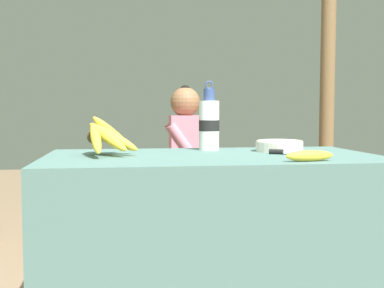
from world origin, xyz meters
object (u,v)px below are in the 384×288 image
wooden_bench (170,201)px  loose_banana_front (310,156)px  serving_bowl (279,145)px  water_bottle (209,124)px  banana_bunch_ripe (104,137)px  seated_vendor (179,157)px  support_post_far (328,52)px  knife (285,152)px  banana_bunch_green (113,184)px

wooden_bench → loose_banana_front: bearing=-78.6°
serving_bowl → water_bottle: bearing=158.6°
water_bottle → wooden_bench: water_bottle is taller
banana_bunch_ripe → serving_bowl: bearing=6.4°
seated_vendor → support_post_far: 1.44m
loose_banana_front → support_post_far: bearing=64.9°
serving_bowl → wooden_bench: 1.35m
banana_bunch_ripe → serving_bowl: 0.72m
serving_bowl → wooden_bench: bearing=105.9°
banana_bunch_ripe → wooden_bench: 1.44m
serving_bowl → seated_vendor: 1.23m
seated_vendor → knife: bearing=103.9°
banana_bunch_green → loose_banana_front: bearing=-66.6°
serving_bowl → seated_vendor: seated_vendor is taller
serving_bowl → banana_bunch_green: size_ratio=0.68×
banana_bunch_ripe → support_post_far: (1.61, 1.64, 0.54)m
wooden_bench → support_post_far: size_ratio=0.53×
wooden_bench → banana_bunch_green: (-0.37, -0.01, 0.12)m
banana_bunch_ripe → water_bottle: (0.44, 0.19, 0.04)m
wooden_bench → support_post_far: bearing=15.4°
serving_bowl → support_post_far: 1.89m
banana_bunch_ripe → seated_vendor: bearing=71.4°
loose_banana_front → knife: (0.00, 0.26, -0.01)m
banana_bunch_ripe → support_post_far: support_post_far is taller
wooden_bench → support_post_far: support_post_far is taller
water_bottle → knife: bearing=-43.3°
banana_bunch_ripe → wooden_bench: size_ratio=0.23×
loose_banana_front → banana_bunch_green: 1.78m
banana_bunch_ripe → serving_bowl: banana_bunch_ripe is taller
banana_bunch_ripe → knife: size_ratio=1.94×
wooden_bench → seated_vendor: size_ratio=1.34×
serving_bowl → seated_vendor: size_ratio=0.18×
serving_bowl → support_post_far: size_ratio=0.07×
water_bottle → loose_banana_front: 0.57m
water_bottle → loose_banana_front: size_ratio=1.65×
loose_banana_front → support_post_far: 2.23m
water_bottle → wooden_bench: size_ratio=0.20×
water_bottle → banana_bunch_green: size_ratio=1.03×
banana_bunch_ripe → water_bottle: 0.48m
serving_bowl → banana_bunch_green: bearing=120.6°
serving_bowl → knife: serving_bowl is taller
loose_banana_front → seated_vendor: (-0.27, 1.58, -0.16)m
serving_bowl → water_bottle: size_ratio=0.66×
serving_bowl → knife: 0.14m
support_post_far → banana_bunch_green: bearing=-167.8°
banana_bunch_ripe → wooden_bench: (0.37, 1.30, -0.50)m
serving_bowl → banana_bunch_green: serving_bowl is taller
knife → banana_bunch_ripe: bearing=-156.6°
wooden_bench → banana_bunch_ripe: bearing=-105.9°
knife → wooden_bench: bearing=131.3°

